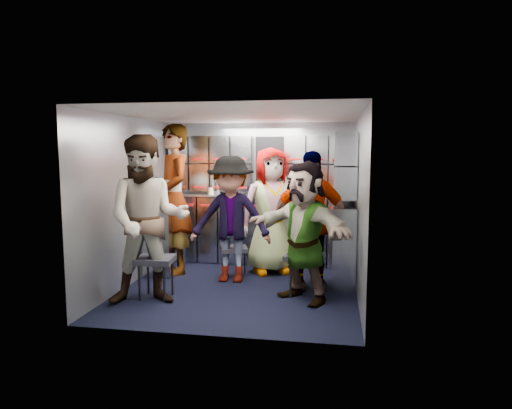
% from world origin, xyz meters
% --- Properties ---
extents(floor, '(3.00, 3.00, 0.00)m').
position_xyz_m(floor, '(0.00, 0.00, 0.00)').
color(floor, black).
rests_on(floor, ground).
extents(wall_back, '(2.80, 0.04, 2.10)m').
position_xyz_m(wall_back, '(0.00, 1.50, 1.05)').
color(wall_back, '#9499A2').
rests_on(wall_back, ground).
extents(wall_left, '(0.04, 3.00, 2.10)m').
position_xyz_m(wall_left, '(-1.40, 0.00, 1.05)').
color(wall_left, '#9499A2').
rests_on(wall_left, ground).
extents(wall_right, '(0.04, 3.00, 2.10)m').
position_xyz_m(wall_right, '(1.40, 0.00, 1.05)').
color(wall_right, '#9499A2').
rests_on(wall_right, ground).
extents(ceiling, '(2.80, 3.00, 0.02)m').
position_xyz_m(ceiling, '(0.00, 0.00, 2.10)').
color(ceiling, silver).
rests_on(ceiling, wall_back).
extents(cart_bank_back, '(2.68, 0.38, 0.99)m').
position_xyz_m(cart_bank_back, '(0.00, 1.29, 0.49)').
color(cart_bank_back, '#969BA5').
rests_on(cart_bank_back, ground).
extents(cart_bank_left, '(0.38, 0.76, 0.99)m').
position_xyz_m(cart_bank_left, '(-1.19, 0.56, 0.49)').
color(cart_bank_left, '#969BA5').
rests_on(cart_bank_left, ground).
extents(counter, '(2.68, 0.42, 0.03)m').
position_xyz_m(counter, '(0.00, 1.29, 1.01)').
color(counter, silver).
rests_on(counter, cart_bank_back).
extents(locker_bank_back, '(2.68, 0.28, 0.82)m').
position_xyz_m(locker_bank_back, '(0.00, 1.35, 1.49)').
color(locker_bank_back, '#969BA5').
rests_on(locker_bank_back, wall_back).
extents(locker_bank_right, '(0.28, 1.00, 0.82)m').
position_xyz_m(locker_bank_right, '(1.25, 0.70, 1.49)').
color(locker_bank_right, '#969BA5').
rests_on(locker_bank_right, wall_right).
extents(right_cabinet, '(0.28, 1.20, 1.00)m').
position_xyz_m(right_cabinet, '(1.25, 0.60, 0.50)').
color(right_cabinet, '#969BA5').
rests_on(right_cabinet, ground).
extents(coffee_niche, '(0.46, 0.16, 0.84)m').
position_xyz_m(coffee_niche, '(0.18, 1.41, 1.47)').
color(coffee_niche, black).
rests_on(coffee_niche, wall_back).
extents(red_latch_strip, '(2.60, 0.02, 0.03)m').
position_xyz_m(red_latch_strip, '(0.00, 1.09, 0.88)').
color(red_latch_strip, '#A1100F').
rests_on(red_latch_strip, cart_bank_back).
extents(jump_seat_near_left, '(0.44, 0.42, 0.48)m').
position_xyz_m(jump_seat_near_left, '(-0.88, -0.55, 0.42)').
color(jump_seat_near_left, black).
rests_on(jump_seat_near_left, ground).
extents(jump_seat_mid_left, '(0.43, 0.42, 0.41)m').
position_xyz_m(jump_seat_mid_left, '(-0.18, 0.45, 0.36)').
color(jump_seat_mid_left, black).
rests_on(jump_seat_mid_left, ground).
extents(jump_seat_center, '(0.41, 0.40, 0.41)m').
position_xyz_m(jump_seat_center, '(0.27, 0.96, 0.36)').
color(jump_seat_center, black).
rests_on(jump_seat_center, ground).
extents(jump_seat_mid_right, '(0.39, 0.37, 0.42)m').
position_xyz_m(jump_seat_mid_right, '(0.83, 0.31, 0.37)').
color(jump_seat_mid_right, black).
rests_on(jump_seat_mid_right, ground).
extents(jump_seat_near_right, '(0.49, 0.47, 0.49)m').
position_xyz_m(jump_seat_near_right, '(0.79, -0.16, 0.43)').
color(jump_seat_near_right, black).
rests_on(jump_seat_near_right, ground).
extents(attendant_standing, '(0.84, 0.89, 2.04)m').
position_xyz_m(attendant_standing, '(-1.05, 0.58, 1.02)').
color(attendant_standing, black).
rests_on(attendant_standing, ground).
extents(attendant_arc_a, '(1.07, 0.95, 1.85)m').
position_xyz_m(attendant_arc_a, '(-0.88, -0.73, 0.93)').
color(attendant_arc_a, black).
rests_on(attendant_arc_a, ground).
extents(attendant_arc_b, '(1.05, 0.61, 1.62)m').
position_xyz_m(attendant_arc_b, '(-0.18, 0.27, 0.81)').
color(attendant_arc_b, black).
rests_on(attendant_arc_b, ground).
extents(attendant_arc_c, '(1.00, 0.85, 1.73)m').
position_xyz_m(attendant_arc_c, '(0.27, 0.78, 0.86)').
color(attendant_arc_c, black).
rests_on(attendant_arc_c, ground).
extents(attendant_arc_d, '(1.03, 0.52, 1.68)m').
position_xyz_m(attendant_arc_d, '(0.83, 0.13, 0.84)').
color(attendant_arc_d, black).
rests_on(attendant_arc_d, ground).
extents(attendant_arc_e, '(1.43, 1.28, 1.58)m').
position_xyz_m(attendant_arc_e, '(0.79, -0.34, 0.79)').
color(attendant_arc_e, black).
rests_on(attendant_arc_e, ground).
extents(bottle_left, '(0.07, 0.07, 0.27)m').
position_xyz_m(bottle_left, '(-0.66, 1.24, 1.16)').
color(bottle_left, white).
rests_on(bottle_left, counter).
extents(bottle_mid, '(0.07, 0.07, 0.24)m').
position_xyz_m(bottle_mid, '(-0.59, 1.24, 1.15)').
color(bottle_mid, white).
rests_on(bottle_mid, counter).
extents(bottle_right, '(0.07, 0.07, 0.25)m').
position_xyz_m(bottle_right, '(0.25, 1.24, 1.16)').
color(bottle_right, white).
rests_on(bottle_right, counter).
extents(cup_left, '(0.08, 0.08, 0.10)m').
position_xyz_m(cup_left, '(-0.70, 1.23, 1.08)').
color(cup_left, '#CCB990').
rests_on(cup_left, counter).
extents(cup_right, '(0.08, 0.08, 0.09)m').
position_xyz_m(cup_right, '(1.04, 1.23, 1.08)').
color(cup_right, '#CCB990').
rests_on(cup_right, counter).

